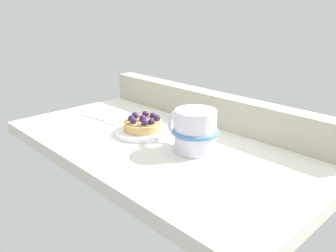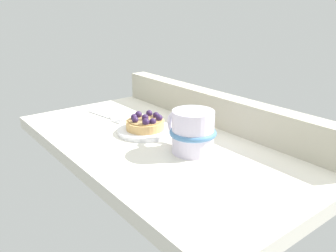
# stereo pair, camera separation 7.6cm
# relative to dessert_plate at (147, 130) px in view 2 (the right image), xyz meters

# --- Properties ---
(ground_plane) EXTENTS (0.78, 0.43, 0.03)m
(ground_plane) POSITION_rel_dessert_plate_xyz_m (0.07, -0.00, -0.02)
(ground_plane) COLOR silver
(window_rail_back) EXTENTS (0.76, 0.05, 0.08)m
(window_rail_back) POSITION_rel_dessert_plate_xyz_m (0.07, 0.18, 0.04)
(window_rail_back) COLOR #B2AD99
(window_rail_back) RESTS_ON ground_plane
(dessert_plate) EXTENTS (0.14, 0.14, 0.01)m
(dessert_plate) POSITION_rel_dessert_plate_xyz_m (0.00, 0.00, 0.00)
(dessert_plate) COLOR white
(dessert_plate) RESTS_ON ground_plane
(raspberry_tart) EXTENTS (0.10, 0.10, 0.04)m
(raspberry_tart) POSITION_rel_dessert_plate_xyz_m (0.00, -0.00, 0.02)
(raspberry_tart) COLOR tan
(raspberry_tart) RESTS_ON dessert_plate
(coffee_mug) EXTENTS (0.14, 0.10, 0.09)m
(coffee_mug) POSITION_rel_dessert_plate_xyz_m (0.16, 0.01, 0.04)
(coffee_mug) COLOR silver
(coffee_mug) RESTS_ON ground_plane
(dessert_fork) EXTENTS (0.16, 0.04, 0.01)m
(dessert_fork) POSITION_rel_dessert_plate_xyz_m (-0.17, -0.02, -0.00)
(dessert_fork) COLOR silver
(dessert_fork) RESTS_ON ground_plane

